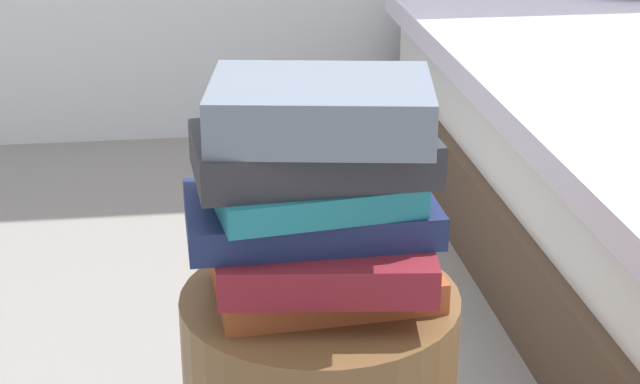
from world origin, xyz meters
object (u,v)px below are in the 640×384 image
(book_rust, at_px, (325,279))
(book_slate, at_px, (323,108))
(book_charcoal, at_px, (312,152))
(book_navy, at_px, (310,213))
(book_teal, at_px, (313,189))
(book_maroon, at_px, (327,252))

(book_rust, relative_size, book_slate, 1.06)
(book_charcoal, bearing_deg, book_navy, 119.26)
(book_rust, relative_size, book_teal, 1.15)
(book_rust, bearing_deg, book_teal, -153.43)
(book_teal, xyz_separation_m, book_slate, (0.01, -0.00, 0.10))
(book_slate, bearing_deg, book_charcoal, 140.96)
(book_rust, bearing_deg, book_charcoal, 173.71)
(book_maroon, relative_size, book_teal, 1.07)
(book_rust, distance_m, book_teal, 0.12)
(book_maroon, height_order, book_slate, book_slate)
(book_navy, distance_m, book_slate, 0.14)
(book_rust, xyz_separation_m, book_charcoal, (-0.02, 0.00, 0.16))
(book_maroon, bearing_deg, book_rust, 95.90)
(book_navy, bearing_deg, book_slate, -51.44)
(book_teal, distance_m, book_charcoal, 0.04)
(book_charcoal, bearing_deg, book_teal, -96.42)
(book_navy, xyz_separation_m, book_charcoal, (0.00, -0.00, 0.08))
(book_maroon, height_order, book_charcoal, book_charcoal)
(book_maroon, xyz_separation_m, book_slate, (-0.00, 0.00, 0.18))
(book_rust, xyz_separation_m, book_navy, (-0.02, 0.00, 0.09))
(book_teal, height_order, book_charcoal, book_charcoal)
(book_charcoal, bearing_deg, book_rust, -5.41)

